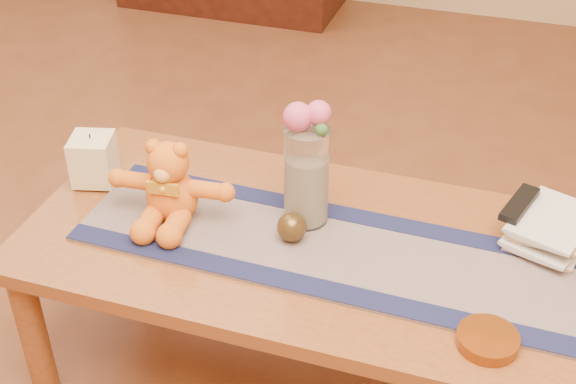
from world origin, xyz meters
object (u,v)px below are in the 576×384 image
(teddy_bear, at_px, (171,181))
(book_bottom, at_px, (516,226))
(bronze_ball, at_px, (292,227))
(amber_dish, at_px, (488,340))
(glass_vase, at_px, (306,176))
(tv_remote, at_px, (520,204))
(pillar_candle, at_px, (94,159))

(teddy_bear, bearing_deg, book_bottom, 9.70)
(bronze_ball, bearing_deg, book_bottom, 23.15)
(bronze_ball, height_order, amber_dish, bronze_ball)
(glass_vase, bearing_deg, bronze_ball, -95.24)
(tv_remote, bearing_deg, book_bottom, 90.00)
(tv_remote, bearing_deg, teddy_bear, -149.19)
(amber_dish, bearing_deg, book_bottom, 86.77)
(book_bottom, relative_size, tv_remote, 1.39)
(amber_dish, bearing_deg, bronze_ball, 157.81)
(bronze_ball, xyz_separation_m, book_bottom, (0.52, 0.22, -0.03))
(tv_remote, bearing_deg, glass_vase, -149.91)
(amber_dish, bearing_deg, pillar_candle, 165.19)
(glass_vase, distance_m, amber_dish, 0.58)
(book_bottom, bearing_deg, tv_remote, -93.00)
(pillar_candle, distance_m, bronze_ball, 0.59)
(book_bottom, bearing_deg, pillar_candle, -159.28)
(glass_vase, xyz_separation_m, book_bottom, (0.51, 0.13, -0.13))
(tv_remote, height_order, amber_dish, tv_remote)
(book_bottom, height_order, tv_remote, tv_remote)
(book_bottom, height_order, amber_dish, amber_dish)
(teddy_bear, xyz_separation_m, pillar_candle, (-0.27, 0.08, -0.04))
(glass_vase, relative_size, bronze_ball, 3.61)
(glass_vase, distance_m, bronze_ball, 0.13)
(teddy_bear, distance_m, amber_dish, 0.84)
(bronze_ball, bearing_deg, pillar_candle, 171.84)
(pillar_candle, xyz_separation_m, tv_remote, (1.10, 0.13, 0.01))
(book_bottom, distance_m, tv_remote, 0.08)
(bronze_ball, bearing_deg, amber_dish, -22.19)
(book_bottom, bearing_deg, glass_vase, -151.96)
(book_bottom, xyz_separation_m, amber_dish, (-0.02, -0.42, 0.00))
(teddy_bear, height_order, bronze_ball, teddy_bear)
(bronze_ball, distance_m, amber_dish, 0.53)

